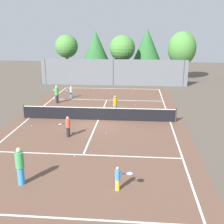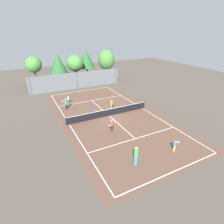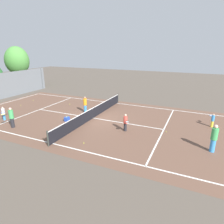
{
  "view_description": "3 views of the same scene",
  "coord_description": "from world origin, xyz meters",
  "px_view_note": "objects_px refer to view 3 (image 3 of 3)",
  "views": [
    {
      "loc": [
        2.9,
        -21.01,
        6.86
      ],
      "look_at": [
        1.13,
        -0.75,
        0.89
      ],
      "focal_mm": 46.12,
      "sensor_mm": 36.0,
      "label": 1
    },
    {
      "loc": [
        -9.8,
        -19.93,
        10.82
      ],
      "look_at": [
        -0.42,
        -1.71,
        1.35
      ],
      "focal_mm": 29.02,
      "sensor_mm": 36.0,
      "label": 2
    },
    {
      "loc": [
        -14.51,
        -8.47,
        6.13
      ],
      "look_at": [
        0.62,
        -1.62,
        0.63
      ],
      "focal_mm": 31.01,
      "sensor_mm": 36.0,
      "label": 3
    }
  ],
  "objects_px": {
    "tennis_ball_6": "(84,143)",
    "tennis_ball_7": "(33,100)",
    "tennis_ball_4": "(127,119)",
    "player_0": "(11,117)",
    "player_1": "(3,113)",
    "player_5": "(213,120)",
    "ball_crate": "(67,119)",
    "tennis_ball_3": "(70,104)",
    "player_3": "(85,104)",
    "player_4": "(214,138)",
    "tennis_ball_5": "(87,115)",
    "tennis_ball_1": "(53,135)",
    "player_2": "(125,122)",
    "tennis_ball_2": "(166,132)",
    "tennis_ball_0": "(21,105)"
  },
  "relations": [
    {
      "from": "tennis_ball_1",
      "to": "tennis_ball_6",
      "type": "distance_m",
      "value": 2.75
    },
    {
      "from": "player_3",
      "to": "player_5",
      "type": "height_order",
      "value": "player_3"
    },
    {
      "from": "player_1",
      "to": "tennis_ball_6",
      "type": "distance_m",
      "value": 8.94
    },
    {
      "from": "tennis_ball_4",
      "to": "player_4",
      "type": "bearing_deg",
      "value": -114.91
    },
    {
      "from": "tennis_ball_6",
      "to": "tennis_ball_7",
      "type": "distance_m",
      "value": 13.71
    },
    {
      "from": "tennis_ball_4",
      "to": "tennis_ball_7",
      "type": "distance_m",
      "value": 12.88
    },
    {
      "from": "tennis_ball_5",
      "to": "tennis_ball_1",
      "type": "bearing_deg",
      "value": -178.21
    },
    {
      "from": "player_3",
      "to": "tennis_ball_0",
      "type": "xyz_separation_m",
      "value": [
        -0.98,
        7.87,
        -0.79
      ]
    },
    {
      "from": "player_5",
      "to": "tennis_ball_2",
      "type": "distance_m",
      "value": 4.18
    },
    {
      "from": "player_2",
      "to": "tennis_ball_5",
      "type": "bearing_deg",
      "value": 66.76
    },
    {
      "from": "player_2",
      "to": "player_4",
      "type": "xyz_separation_m",
      "value": [
        -0.73,
        -6.02,
        0.2
      ]
    },
    {
      "from": "player_1",
      "to": "player_5",
      "type": "bearing_deg",
      "value": -70.6
    },
    {
      "from": "tennis_ball_3",
      "to": "player_0",
      "type": "bearing_deg",
      "value": 178.52
    },
    {
      "from": "player_0",
      "to": "tennis_ball_6",
      "type": "xyz_separation_m",
      "value": [
        -0.03,
        -6.77,
        -0.83
      ]
    },
    {
      "from": "player_5",
      "to": "tennis_ball_1",
      "type": "distance_m",
      "value": 12.62
    },
    {
      "from": "tennis_ball_1",
      "to": "tennis_ball_6",
      "type": "xyz_separation_m",
      "value": [
        -0.15,
        -2.74,
        0.0
      ]
    },
    {
      "from": "tennis_ball_0",
      "to": "player_4",
      "type": "bearing_deg",
      "value": -97.25
    },
    {
      "from": "tennis_ball_3",
      "to": "tennis_ball_7",
      "type": "bearing_deg",
      "value": 94.27
    },
    {
      "from": "player_0",
      "to": "ball_crate",
      "type": "height_order",
      "value": "player_0"
    },
    {
      "from": "player_1",
      "to": "tennis_ball_5",
      "type": "distance_m",
      "value": 7.35
    },
    {
      "from": "player_3",
      "to": "player_4",
      "type": "relative_size",
      "value": 0.89
    },
    {
      "from": "player_0",
      "to": "tennis_ball_1",
      "type": "relative_size",
      "value": 25.35
    },
    {
      "from": "tennis_ball_7",
      "to": "player_5",
      "type": "bearing_deg",
      "value": -90.67
    },
    {
      "from": "player_2",
      "to": "tennis_ball_3",
      "type": "bearing_deg",
      "value": 62.76
    },
    {
      "from": "player_2",
      "to": "player_3",
      "type": "distance_m",
      "value": 5.93
    },
    {
      "from": "tennis_ball_4",
      "to": "player_0",
      "type": "bearing_deg",
      "value": 125.24
    },
    {
      "from": "player_0",
      "to": "tennis_ball_4",
      "type": "height_order",
      "value": "player_0"
    },
    {
      "from": "ball_crate",
      "to": "tennis_ball_7",
      "type": "distance_m",
      "value": 9.07
    },
    {
      "from": "tennis_ball_3",
      "to": "ball_crate",
      "type": "bearing_deg",
      "value": -146.39
    },
    {
      "from": "player_1",
      "to": "tennis_ball_4",
      "type": "distance_m",
      "value": 10.96
    },
    {
      "from": "tennis_ball_2",
      "to": "tennis_ball_6",
      "type": "xyz_separation_m",
      "value": [
        -4.19,
        4.75,
        0.0
      ]
    },
    {
      "from": "tennis_ball_5",
      "to": "tennis_ball_7",
      "type": "distance_m",
      "value": 9.06
    },
    {
      "from": "player_0",
      "to": "tennis_ball_6",
      "type": "height_order",
      "value": "player_0"
    },
    {
      "from": "player_4",
      "to": "tennis_ball_7",
      "type": "xyz_separation_m",
      "value": [
        4.66,
        19.59,
        -0.89
      ]
    },
    {
      "from": "player_5",
      "to": "tennis_ball_0",
      "type": "distance_m",
      "value": 19.41
    },
    {
      "from": "tennis_ball_6",
      "to": "tennis_ball_7",
      "type": "xyz_separation_m",
      "value": [
        7.05,
        11.76,
        0.0
      ]
    },
    {
      "from": "player_3",
      "to": "player_5",
      "type": "bearing_deg",
      "value": -84.94
    },
    {
      "from": "player_1",
      "to": "tennis_ball_6",
      "type": "xyz_separation_m",
      "value": [
        -0.9,
        -8.87,
        -0.61
      ]
    },
    {
      "from": "player_2",
      "to": "player_1",
      "type": "bearing_deg",
      "value": 101.76
    },
    {
      "from": "player_2",
      "to": "tennis_ball_3",
      "type": "distance_m",
      "value": 9.46
    },
    {
      "from": "player_2",
      "to": "tennis_ball_7",
      "type": "height_order",
      "value": "player_2"
    },
    {
      "from": "player_3",
      "to": "tennis_ball_3",
      "type": "xyz_separation_m",
      "value": [
        1.63,
        3.1,
        -0.79
      ]
    },
    {
      "from": "player_3",
      "to": "player_2",
      "type": "bearing_deg",
      "value": -116.98
    },
    {
      "from": "player_0",
      "to": "tennis_ball_4",
      "type": "bearing_deg",
      "value": -54.76
    },
    {
      "from": "player_2",
      "to": "player_5",
      "type": "xyz_separation_m",
      "value": [
        3.7,
        -6.15,
        -0.12
      ]
    },
    {
      "from": "player_3",
      "to": "ball_crate",
      "type": "relative_size",
      "value": 3.76
    },
    {
      "from": "player_1",
      "to": "tennis_ball_5",
      "type": "relative_size",
      "value": 18.52
    },
    {
      "from": "tennis_ball_3",
      "to": "tennis_ball_7",
      "type": "height_order",
      "value": "same"
    },
    {
      "from": "tennis_ball_3",
      "to": "tennis_ball_4",
      "type": "bearing_deg",
      "value": -103.98
    },
    {
      "from": "tennis_ball_3",
      "to": "tennis_ball_4",
      "type": "distance_m",
      "value": 7.84
    }
  ]
}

